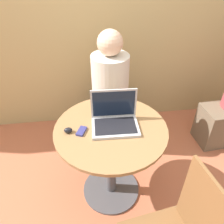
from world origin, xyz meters
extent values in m
plane|color=#B26042|center=(0.00, 0.00, 0.00)|extent=(12.00, 12.00, 0.00)
cube|color=tan|center=(0.00, 1.11, 1.30)|extent=(7.00, 0.05, 2.60)
cylinder|color=#4C4C51|center=(0.00, 0.00, 0.01)|extent=(0.50, 0.50, 0.02)
cylinder|color=#4C4C51|center=(0.00, 0.00, 0.37)|extent=(0.09, 0.09, 0.70)
cylinder|color=olive|center=(0.00, 0.00, 0.73)|extent=(0.81, 0.81, 0.02)
cube|color=#B7B7BC|center=(0.03, -0.01, 0.75)|extent=(0.34, 0.24, 0.02)
cube|color=black|center=(0.03, -0.01, 0.77)|extent=(0.29, 0.19, 0.00)
cube|color=#B7B7BC|center=(0.03, 0.10, 0.88)|extent=(0.33, 0.02, 0.23)
cube|color=#141E33|center=(0.03, 0.10, 0.88)|extent=(0.30, 0.01, 0.20)
cube|color=navy|center=(-0.21, -0.02, 0.75)|extent=(0.08, 0.11, 0.02)
ellipsoid|color=black|center=(-0.30, -0.01, 0.76)|extent=(0.06, 0.04, 0.04)
cube|color=brown|center=(0.38, -0.68, 0.71)|extent=(0.07, 0.37, 0.49)
cube|color=#3D4766|center=(0.09, 0.74, 0.22)|extent=(0.40, 0.53, 0.45)
cylinder|color=beige|center=(0.07, 0.63, 0.74)|extent=(0.35, 0.35, 0.57)
sphere|color=beige|center=(0.07, 0.63, 1.13)|extent=(0.22, 0.22, 0.22)
cube|color=brown|center=(1.27, 0.49, 0.22)|extent=(0.48, 0.34, 0.44)
camera|label=1|loc=(-0.15, -1.16, 1.76)|focal=35.00mm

